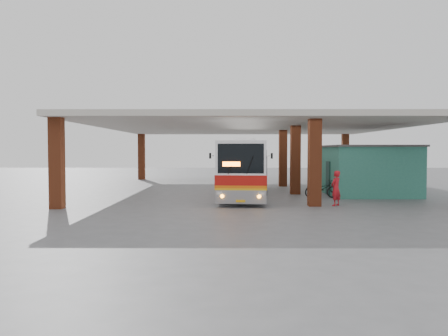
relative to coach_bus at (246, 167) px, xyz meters
The scene contains 8 objects.
ground 2.70m from the coach_bus, 84.07° to the right, with size 90.00×90.00×0.00m, color #515154.
brick_columns 3.39m from the coach_bus, 60.79° to the left, with size 20.10×21.60×4.35m.
canopy_roof 5.28m from the coach_bus, 80.86° to the left, with size 21.00×23.00×0.30m, color beige.
shop_building 7.95m from the coach_bus, 14.11° to the left, with size 5.20×8.20×3.11m.
coach_bus is the anchor object (origin of this frame).
motorcycle 4.74m from the coach_bus, 16.66° to the right, with size 0.70×2.00×1.05m, color black.
pedestrian 6.65m from the coach_bus, 49.19° to the right, with size 0.65×0.42×1.77m, color red.
red_chair 6.21m from the coach_bus, 30.07° to the left, with size 0.48×0.48×0.86m.
Camera 1 is at (-1.44, -24.76, 2.79)m, focal length 35.00 mm.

